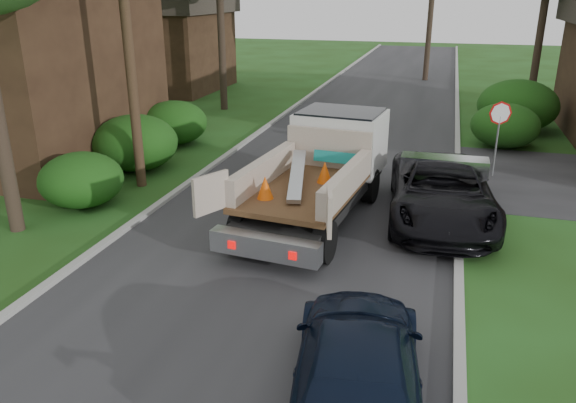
% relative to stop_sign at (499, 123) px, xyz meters
% --- Properties ---
extents(ground, '(120.00, 120.00, 0.00)m').
position_rel_stop_sign_xyz_m(ground, '(-5.20, -9.00, -1.78)').
color(ground, '#214012').
rests_on(ground, ground).
extents(road, '(8.00, 90.00, 0.02)m').
position_rel_stop_sign_xyz_m(road, '(-5.20, 1.00, -1.77)').
color(road, '#28282B').
rests_on(road, ground).
extents(curb_left, '(0.20, 90.00, 0.12)m').
position_rel_stop_sign_xyz_m(curb_left, '(-9.30, 1.00, -1.72)').
color(curb_left, '#9E9E99').
rests_on(curb_left, ground).
extents(curb_right, '(0.20, 90.00, 0.12)m').
position_rel_stop_sign_xyz_m(curb_right, '(-1.10, 1.00, -1.72)').
color(curb_right, '#9E9E99').
rests_on(curb_right, ground).
extents(stop_sign, '(0.71, 0.32, 2.48)m').
position_rel_stop_sign_xyz_m(stop_sign, '(0.00, 0.00, 0.00)').
color(stop_sign, slate).
rests_on(stop_sign, ground).
extents(utility_pole, '(2.42, 1.25, 10.00)m').
position_rel_stop_sign_xyz_m(utility_pole, '(-10.68, -4.02, 3.40)').
color(utility_pole, '#382619').
rests_on(utility_pole, ground).
extents(house_left_far, '(7.56, 7.56, 6.00)m').
position_rel_stop_sign_xyz_m(house_left_far, '(-18.70, 13.00, 1.27)').
color(house_left_far, '#331F15').
rests_on(house_left_far, ground).
extents(hedge_left_a, '(2.34, 2.34, 1.53)m').
position_rel_stop_sign_xyz_m(hedge_left_a, '(-11.40, -6.00, -1.01)').
color(hedge_left_a, '#18410F').
rests_on(hedge_left_a, ground).
extents(hedge_left_b, '(2.86, 2.86, 1.87)m').
position_rel_stop_sign_xyz_m(hedge_left_b, '(-11.70, -2.50, -0.84)').
color(hedge_left_b, '#18410F').
rests_on(hedge_left_b, ground).
extents(hedge_left_c, '(2.60, 2.60, 1.70)m').
position_rel_stop_sign_xyz_m(hedge_left_c, '(-12.00, 1.00, -0.93)').
color(hedge_left_c, '#18410F').
rests_on(hedge_left_c, ground).
extents(hedge_right_a, '(2.60, 2.60, 1.70)m').
position_rel_stop_sign_xyz_m(hedge_right_a, '(0.60, 4.00, -0.93)').
color(hedge_right_a, '#18410F').
rests_on(hedge_right_a, ground).
extents(hedge_right_b, '(3.38, 3.38, 2.21)m').
position_rel_stop_sign_xyz_m(hedge_right_b, '(1.30, 7.00, -0.67)').
color(hedge_right_b, '#18410F').
rests_on(hedge_right_b, ground).
extents(flatbed_truck, '(3.49, 6.95, 2.54)m').
position_rel_stop_sign_xyz_m(flatbed_truck, '(-4.72, -4.32, -0.40)').
color(flatbed_truck, black).
rests_on(flatbed_truck, ground).
extents(black_pickup, '(3.11, 5.92, 1.59)m').
position_rel_stop_sign_xyz_m(black_pickup, '(-1.60, -4.34, -0.98)').
color(black_pickup, black).
rests_on(black_pickup, ground).
extents(navy_suv, '(2.50, 4.87, 1.35)m').
position_rel_stop_sign_xyz_m(navy_suv, '(-2.60, -12.08, -1.10)').
color(navy_suv, black).
rests_on(navy_suv, ground).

